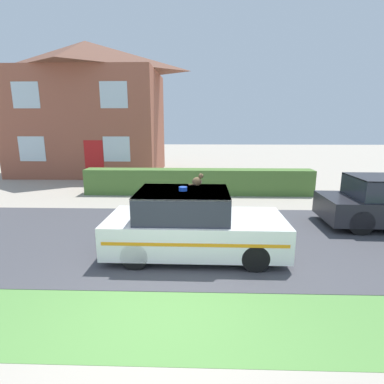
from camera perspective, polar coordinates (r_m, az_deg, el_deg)
The scene contains 7 objects.
ground_plane at distance 5.09m, azimuth -5.53°, elevation -22.48°, with size 80.00×80.00×0.00m, color #A89E8E.
road_strip at distance 8.03m, azimuth -2.53°, elevation -8.58°, with size 28.00×5.31×0.01m, color #424247.
lawn_verge at distance 4.95m, azimuth -5.79°, elevation -23.52°, with size 28.00×1.69×0.01m, color #568C42.
garden_hedge at distance 12.73m, azimuth 1.21°, elevation 1.97°, with size 9.59×0.78×1.07m, color #4C7233.
police_car at distance 6.80m, azimuth 0.05°, elevation -6.23°, with size 3.98×1.80×1.57m.
cat at distance 6.70m, azimuth 1.11°, elevation 2.21°, with size 0.34×0.22×0.29m.
house_left at distance 19.49m, azimuth -18.91°, elevation 14.84°, with size 8.59×5.66×7.55m.
Camera 1 is at (0.58, -4.11, 2.94)m, focal length 28.00 mm.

